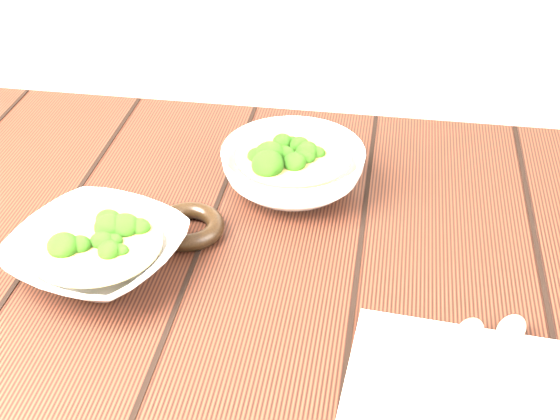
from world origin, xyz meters
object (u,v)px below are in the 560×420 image
table (217,326)px  napkin (456,390)px  trivet (188,226)px  soup_bowl_back (293,168)px  soup_bowl_front (97,252)px

table → napkin: napkin is taller
napkin → trivet: bearing=151.0°
soup_bowl_back → napkin: soup_bowl_back is taller
table → napkin: bearing=-31.6°
soup_bowl_back → table: bearing=-114.6°
soup_bowl_front → napkin: (0.42, -0.13, -0.02)m
soup_bowl_back → napkin: size_ratio=1.02×
table → trivet: (-0.04, 0.04, 0.13)m
table → soup_bowl_front: bearing=-160.8°
table → trivet: 0.14m
trivet → soup_bowl_front: bearing=-135.8°
soup_bowl_back → soup_bowl_front: bearing=-134.3°
table → soup_bowl_front: size_ratio=4.83×
trivet → napkin: bearing=-33.5°
trivet → napkin: 0.40m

